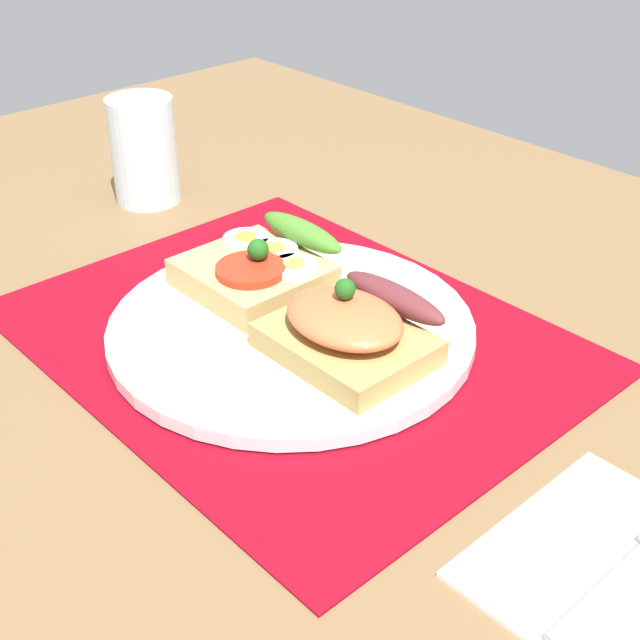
% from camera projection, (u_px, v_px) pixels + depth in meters
% --- Properties ---
extents(ground_plane, '(1.20, 0.90, 0.03)m').
position_uv_depth(ground_plane, '(292.00, 356.00, 0.63)').
color(ground_plane, brown).
extents(placemat, '(0.39, 0.30, 0.00)m').
position_uv_depth(placemat, '(291.00, 336.00, 0.62)').
color(placemat, maroon).
rests_on(placemat, ground_plane).
extents(plate, '(0.26, 0.26, 0.01)m').
position_uv_depth(plate, '(291.00, 328.00, 0.61)').
color(plate, white).
rests_on(plate, placemat).
extents(sandwich_egg_tomato, '(0.10, 0.10, 0.04)m').
position_uv_depth(sandwich_egg_tomato, '(261.00, 267.00, 0.65)').
color(sandwich_egg_tomato, tan).
rests_on(sandwich_egg_tomato, plate).
extents(sandwich_salmon, '(0.11, 0.10, 0.05)m').
position_uv_depth(sandwich_salmon, '(351.00, 328.00, 0.57)').
color(sandwich_salmon, '#A98B4C').
rests_on(sandwich_salmon, plate).
extents(napkin, '(0.13, 0.13, 0.01)m').
position_uv_depth(napkin, '(626.00, 576.00, 0.43)').
color(napkin, white).
rests_on(napkin, ground_plane).
extents(fork, '(0.02, 0.13, 0.00)m').
position_uv_depth(fork, '(632.00, 564.00, 0.43)').
color(fork, '#B7B7BC').
rests_on(fork, napkin).
extents(drinking_glass, '(0.06, 0.06, 0.10)m').
position_uv_depth(drinking_glass, '(144.00, 150.00, 0.80)').
color(drinking_glass, silver).
rests_on(drinking_glass, ground_plane).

